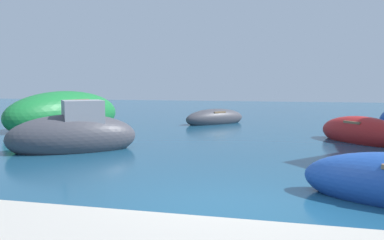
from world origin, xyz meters
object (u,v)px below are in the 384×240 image
object	(u,v)px
moored_boat_1	(362,133)
moored_boat_2	(65,115)
moored_boat_0	(215,118)
moored_boat_3	(74,135)

from	to	relation	value
moored_boat_1	moored_boat_2	distance (m)	12.54
moored_boat_0	moored_boat_1	xyz separation A→B (m)	(6.21, -5.22, 0.05)
moored_boat_3	moored_boat_1	bearing A→B (deg)	168.30
moored_boat_1	moored_boat_3	size ratio (longest dim) A/B	0.87
moored_boat_0	moored_boat_2	size ratio (longest dim) A/B	0.51
moored_boat_0	moored_boat_2	bearing A→B (deg)	161.96
moored_boat_0	moored_boat_2	xyz separation A→B (m)	(-6.23, -3.68, 0.33)
moored_boat_1	moored_boat_2	xyz separation A→B (m)	(-12.44, 1.53, 0.28)
moored_boat_1	moored_boat_0	bearing A→B (deg)	9.74
moored_boat_1	moored_boat_2	bearing A→B (deg)	42.74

